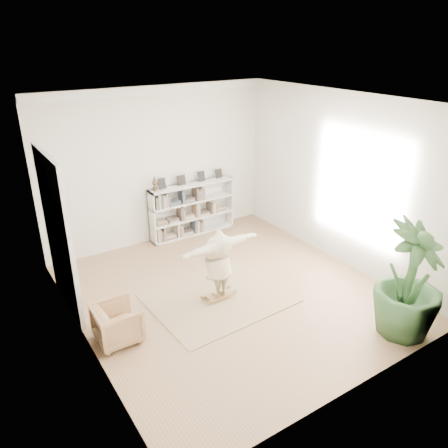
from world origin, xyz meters
The scene contains 9 objects.
floor centered at (0.00, 0.00, 0.00)m, with size 6.00×6.00×0.00m, color #8C6748.
room_shell centered at (0.00, 2.94, 3.51)m, with size 6.00×6.00×6.00m.
doors centered at (-2.70, 1.30, 1.40)m, with size 0.09×1.78×2.92m.
bookshelf centered at (0.74, 2.82, 0.64)m, with size 2.20×0.35×1.64m.
armchair centered at (-2.30, -0.18, 0.32)m, with size 0.69×0.71×0.65m, color tan.
rug centered at (-0.29, -0.04, 0.01)m, with size 2.50×2.00×0.02m, color tan.
rocker_board centered at (-0.29, -0.04, 0.06)m, with size 0.47×0.29×0.10m.
person centered at (-0.29, -0.04, 0.80)m, with size 1.67×0.46×1.36m, color beige.
houseplant centered at (1.73, -2.55, 0.98)m, with size 1.10×1.10×1.96m, color #2C5128.
Camera 1 is at (-4.02, -5.97, 4.59)m, focal length 35.00 mm.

